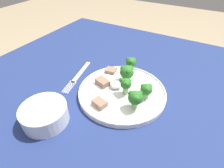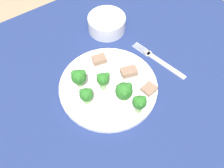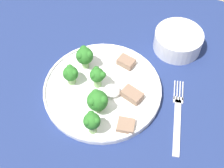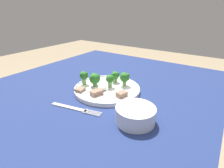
% 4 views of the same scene
% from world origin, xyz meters
% --- Properties ---
extents(table, '(1.18, 1.00, 0.73)m').
position_xyz_m(table, '(0.00, 0.00, 0.63)').
color(table, navy).
rests_on(table, ground_plane).
extents(dinner_plate, '(0.29, 0.29, 0.02)m').
position_xyz_m(dinner_plate, '(0.00, 0.05, 0.74)').
color(dinner_plate, white).
rests_on(dinner_plate, table).
extents(fork, '(0.06, 0.20, 0.00)m').
position_xyz_m(fork, '(0.19, 0.04, 0.73)').
color(fork, silver).
rests_on(fork, table).
extents(cream_bowl, '(0.13, 0.13, 0.05)m').
position_xyz_m(cream_bowl, '(0.13, 0.26, 0.75)').
color(cream_bowl, silver).
rests_on(cream_bowl, table).
extents(broccoli_floret_near_rim_left, '(0.04, 0.04, 0.06)m').
position_xyz_m(broccoli_floret_near_rim_left, '(-0.01, 0.05, 0.78)').
color(broccoli_floret_near_rim_left, '#7FA866').
rests_on(broccoli_floret_near_rim_left, dinner_plate).
extents(broccoli_floret_center_left, '(0.04, 0.04, 0.05)m').
position_xyz_m(broccoli_floret_center_left, '(-0.08, 0.04, 0.77)').
color(broccoli_floret_center_left, '#7FA866').
rests_on(broccoli_floret_center_left, dinner_plate).
extents(broccoli_floret_back_left, '(0.04, 0.04, 0.06)m').
position_xyz_m(broccoli_floret_back_left, '(-0.07, 0.10, 0.78)').
color(broccoli_floret_back_left, '#7FA866').
rests_on(broccoli_floret_back_left, dinner_plate).
extents(broccoli_floret_front_left, '(0.05, 0.05, 0.06)m').
position_xyz_m(broccoli_floret_front_left, '(0.01, -0.01, 0.78)').
color(broccoli_floret_front_left, '#7FA866').
rests_on(broccoli_floret_front_left, dinner_plate).
extents(broccoli_floret_center_back, '(0.04, 0.04, 0.06)m').
position_xyz_m(broccoli_floret_center_back, '(0.02, -0.06, 0.78)').
color(broccoli_floret_center_back, '#7FA866').
rests_on(broccoli_floret_center_back, dinner_plate).
extents(meat_slice_front_slice, '(0.06, 0.04, 0.02)m').
position_xyz_m(meat_slice_front_slice, '(0.08, 0.05, 0.75)').
color(meat_slice_front_slice, '#846651').
rests_on(meat_slice_front_slice, dinner_plate).
extents(meat_slice_middle_slice, '(0.05, 0.04, 0.02)m').
position_xyz_m(meat_slice_middle_slice, '(0.03, 0.14, 0.75)').
color(meat_slice_middle_slice, '#846651').
rests_on(meat_slice_middle_slice, dinner_plate).
extents(meat_slice_rear_slice, '(0.04, 0.04, 0.01)m').
position_xyz_m(meat_slice_rear_slice, '(0.09, -0.03, 0.75)').
color(meat_slice_rear_slice, '#846651').
rests_on(meat_slice_rear_slice, dinner_plate).
extents(sauce_dollop, '(0.04, 0.04, 0.02)m').
position_xyz_m(sauce_dollop, '(0.03, 0.04, 0.75)').
color(sauce_dollop, white).
rests_on(sauce_dollop, dinner_plate).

